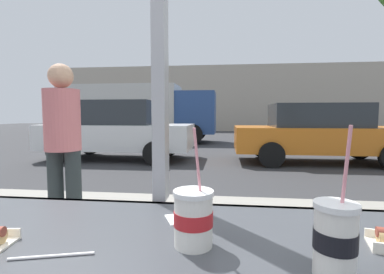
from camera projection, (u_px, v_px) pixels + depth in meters
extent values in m
plane|color=#38383A|center=(217.00, 156.00, 9.03)|extent=(60.00, 60.00, 0.00)
cube|color=#9E998E|center=(198.00, 245.00, 2.69)|extent=(16.00, 2.80, 0.14)
cube|color=#2A2C30|center=(158.00, 205.00, 1.06)|extent=(2.26, 0.02, 0.02)
cube|color=#9E9EA3|center=(160.00, 8.00, 1.05)|extent=(0.05, 0.08, 1.46)
cube|color=#A89E8E|center=(222.00, 99.00, 22.67)|extent=(28.00, 1.20, 5.18)
cylinder|color=silver|center=(193.00, 221.00, 0.71)|extent=(0.10, 0.10, 0.13)
cylinder|color=red|center=(193.00, 218.00, 0.71)|extent=(0.10, 0.10, 0.04)
cylinder|color=black|center=(193.00, 197.00, 0.70)|extent=(0.09, 0.09, 0.01)
cylinder|color=white|center=(193.00, 193.00, 0.70)|extent=(0.10, 0.10, 0.01)
cylinder|color=pink|center=(198.00, 168.00, 0.69)|extent=(0.02, 0.03, 0.20)
cylinder|color=silver|center=(335.00, 243.00, 0.57)|extent=(0.08, 0.08, 0.14)
cylinder|color=black|center=(335.00, 239.00, 0.57)|extent=(0.08, 0.08, 0.04)
cylinder|color=black|center=(336.00, 211.00, 0.57)|extent=(0.07, 0.07, 0.01)
cylinder|color=white|center=(336.00, 206.00, 0.57)|extent=(0.09, 0.09, 0.01)
cylinder|color=pink|center=(345.00, 175.00, 0.55)|extent=(0.01, 0.04, 0.20)
cylinder|color=white|center=(52.00, 256.00, 0.65)|extent=(0.18, 0.06, 0.01)
cube|color=white|center=(186.00, 218.00, 0.90)|extent=(0.15, 0.13, 0.00)
cube|color=silver|center=(118.00, 136.00, 8.26)|extent=(4.30, 1.80, 0.71)
cube|color=#282D33|center=(117.00, 113.00, 8.21)|extent=(2.24, 1.59, 0.68)
cylinder|color=black|center=(169.00, 146.00, 9.03)|extent=(0.64, 0.18, 0.64)
cylinder|color=black|center=(155.00, 153.00, 7.24)|extent=(0.64, 0.18, 0.64)
cylinder|color=black|center=(90.00, 145.00, 9.33)|extent=(0.64, 0.18, 0.64)
cylinder|color=black|center=(58.00, 152.00, 7.55)|extent=(0.64, 0.18, 0.64)
cube|color=orange|center=(320.00, 139.00, 7.61)|extent=(4.53, 1.71, 0.66)
cube|color=#282D33|center=(317.00, 115.00, 7.57)|extent=(2.36, 1.51, 0.62)
cylinder|color=black|center=(359.00, 148.00, 8.32)|extent=(0.64, 0.18, 0.64)
cylinder|color=black|center=(262.00, 147.00, 8.64)|extent=(0.64, 0.18, 0.64)
cylinder|color=black|center=(271.00, 155.00, 6.95)|extent=(0.64, 0.18, 0.64)
cube|color=beige|center=(128.00, 109.00, 13.50)|extent=(4.85, 2.20, 2.23)
cube|color=navy|center=(195.00, 113.00, 13.14)|extent=(1.90, 2.10, 1.90)
cylinder|color=black|center=(197.00, 132.00, 14.26)|extent=(0.90, 0.24, 0.90)
cylinder|color=black|center=(192.00, 135.00, 12.18)|extent=(0.90, 0.24, 0.90)
cylinder|color=black|center=(120.00, 131.00, 14.78)|extent=(0.90, 0.24, 0.90)
cylinder|color=black|center=(102.00, 134.00, 12.60)|extent=(0.90, 0.24, 0.90)
cylinder|color=#293132|center=(56.00, 195.00, 2.64)|extent=(0.14, 0.14, 0.84)
cylinder|color=#293132|center=(74.00, 195.00, 2.62)|extent=(0.14, 0.14, 0.84)
cylinder|color=#C46A6F|center=(62.00, 120.00, 2.58)|extent=(0.32, 0.32, 0.56)
sphere|color=tan|center=(61.00, 76.00, 2.55)|extent=(0.22, 0.22, 0.22)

